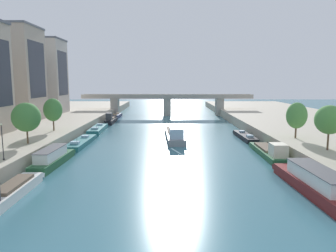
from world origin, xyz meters
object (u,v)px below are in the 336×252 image
moored_boat_left_near (7,193)px  moored_boat_right_midway (271,152)px  moored_boat_left_far (54,158)px  moored_boat_right_end (316,182)px  moored_boat_left_downstream (118,116)px  tree_right_second (331,120)px  moored_boat_left_upstream (83,142)px  tree_left_far (28,117)px  moored_boat_right_upstream (246,136)px  bridge_far (169,102)px  barge_midriver (176,134)px  lamppost_left_bank (4,140)px  moored_boat_left_midway (112,120)px  tree_left_by_lamp (54,110)px  moored_boat_left_lone (99,129)px  tree_right_past_mid (298,116)px

moored_boat_left_near → moored_boat_right_midway: bearing=30.0°
moored_boat_left_far → moored_boat_right_end: bearing=-19.0°
moored_boat_left_downstream → tree_right_second: (41.83, -62.71, 6.45)m
moored_boat_left_upstream → moored_boat_right_midway: bearing=-16.0°
moored_boat_left_near → moored_boat_right_end: size_ratio=0.83×
moored_boat_right_midway → tree_left_far: (-40.43, -1.42, 6.03)m
moored_boat_right_upstream → bridge_far: bearing=110.1°
barge_midriver → lamppost_left_bank: bearing=-128.2°
bridge_far → moored_boat_left_midway: bearing=-128.6°
moored_boat_right_upstream → bridge_far: 50.94m
tree_left_by_lamp → lamppost_left_bank: size_ratio=1.38×
moored_boat_right_end → tree_left_far: 43.39m
moored_boat_left_near → moored_boat_left_upstream: 29.99m
moored_boat_right_upstream → lamppost_left_bank: (-38.70, -28.72, 4.64)m
tree_left_by_lamp → lamppost_left_bank: (2.30, -24.42, -1.68)m
moored_boat_left_upstream → tree_right_second: 44.91m
moored_boat_left_downstream → moored_boat_right_midway: bearing=-58.0°
moored_boat_left_far → moored_boat_left_lone: moored_boat_left_far is taller
tree_left_far → bridge_far: bearing=70.9°
tree_left_by_lamp → barge_midriver: bearing=10.6°
moored_boat_left_far → tree_left_far: bearing=143.5°
moored_boat_left_downstream → tree_left_far: (-5.14, -57.95, 6.28)m
moored_boat_left_upstream → bridge_far: (17.23, 54.32, 4.53)m
moored_boat_left_midway → moored_boat_right_end: 69.22m
moored_boat_left_midway → moored_boat_right_end: bearing=-60.3°
moored_boat_right_midway → moored_boat_right_end: bearing=-91.5°
moored_boat_left_near → moored_boat_left_lone: 46.56m
moored_boat_left_far → moored_boat_left_midway: size_ratio=1.03×
bridge_far → moored_boat_right_midway: bearing=-74.7°
moored_boat_left_far → moored_boat_left_downstream: size_ratio=1.17×
tree_right_second → bridge_far: bearing=108.9°
bridge_far → tree_right_second: bearing=-71.1°
moored_boat_left_midway → tree_left_by_lamp: size_ratio=1.90×
moored_boat_left_lone → tree_right_past_mid: tree_right_past_mid is taller
moored_boat_right_upstream → tree_right_past_mid: 15.49m
tree_right_second → moored_boat_right_midway: bearing=136.6°
barge_midriver → tree_left_far: tree_left_far is taller
moored_boat_left_far → moored_boat_left_lone: (-0.21, 32.02, -0.50)m
moored_boat_left_lone → tree_right_second: tree_right_second is taller
moored_boat_left_near → tree_right_past_mid: size_ratio=2.16×
moored_boat_left_near → moored_boat_right_upstream: moored_boat_left_near is taller
moored_boat_left_upstream → moored_boat_left_lone: 16.58m
tree_left_by_lamp → tree_left_far: bearing=-87.0°
moored_boat_right_upstream → tree_right_second: bearing=-73.7°
moored_boat_left_near → tree_left_far: (-5.83, 18.59, 6.02)m
tree_left_by_lamp → moored_boat_left_lone: bearing=67.1°
moored_boat_left_downstream → barge_midriver: bearing=-63.8°
lamppost_left_bank → moored_boat_left_lone: bearing=84.6°
moored_boat_right_end → tree_left_far: (-39.97, 15.90, 5.67)m
moored_boat_left_lone → lamppost_left_bank: size_ratio=3.02×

